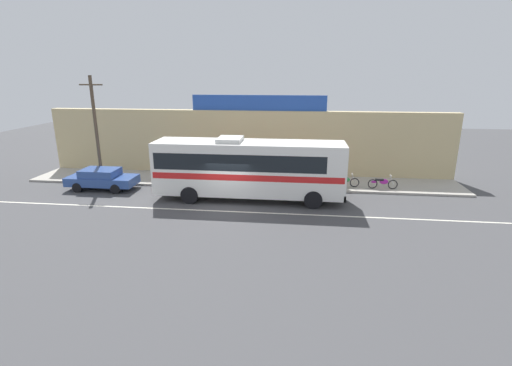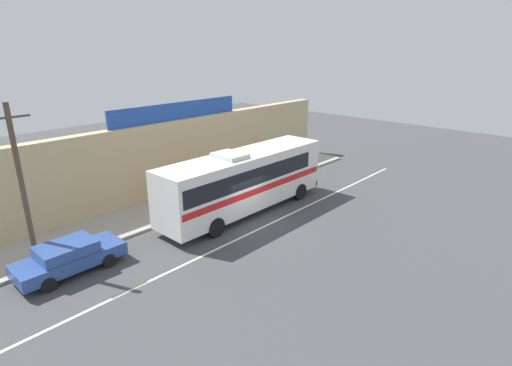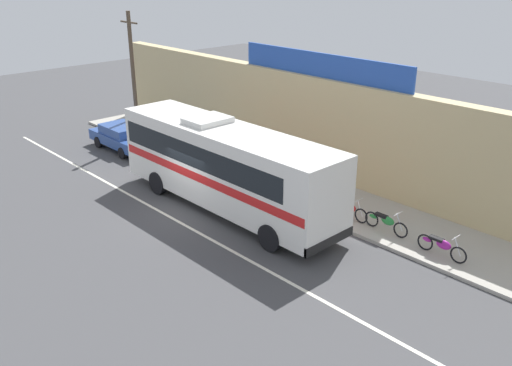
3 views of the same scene
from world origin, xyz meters
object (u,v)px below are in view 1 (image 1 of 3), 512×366
Objects in this scene: utility_pole at (96,128)px; pedestrian_far_left at (223,166)px; motorcycle_green at (318,180)px; pedestrian_near_shop at (266,167)px; motorcycle_orange at (344,181)px; parked_car at (102,178)px; motorcycle_red at (382,183)px; intercity_bus at (248,166)px.

pedestrian_far_left is (8.40, 1.33, -2.77)m from utility_pole.
motorcycle_green is 1.15× the size of pedestrian_far_left.
pedestrian_near_shop is at bearing 7.29° from utility_pole.
pedestrian_near_shop is 3.04m from pedestrian_far_left.
parked_car is at bearing -173.04° from motorcycle_orange.
pedestrian_near_shop is (11.44, 1.46, -2.73)m from utility_pole.
motorcycle_red is at bearing -1.39° from motorcycle_green.
motorcycle_orange is (-2.43, 0.17, 0.00)m from motorcycle_red.
utility_pole is 15.39m from motorcycle_green.
intercity_bus is at bearing -58.38° from pedestrian_far_left.
pedestrian_far_left reaches higher than motorcycle_red.
utility_pole reaches higher than intercity_bus.
pedestrian_far_left reaches higher than motorcycle_green.
pedestrian_far_left reaches higher than parked_car.
intercity_bus reaches higher than motorcycle_red.
motorcycle_red is 1.13× the size of pedestrian_near_shop.
motorcycle_orange is at bearing 6.96° from parked_car.
pedestrian_near_shop is 1.04× the size of pedestrian_far_left.
parked_car is 11.00m from pedestrian_near_shop.
parked_car is (-9.86, 0.93, -1.33)m from intercity_bus.
motorcycle_green and motorcycle_orange have the same top height.
pedestrian_far_left is at bearing 9.01° from utility_pole.
pedestrian_far_left is (-3.03, -0.13, -0.04)m from pedestrian_near_shop.
intercity_bus is 4.05m from pedestrian_near_shop.
motorcycle_green is at bearing -16.59° from pedestrian_near_shop.
motorcycle_orange is (15.92, 1.94, -0.17)m from parked_car.
motorcycle_green is at bearing 1.49° from utility_pole.
motorcycle_red is at bearing 0.87° from utility_pole.
pedestrian_near_shop reaches higher than pedestrian_far_left.
parked_car is 14.31m from motorcycle_green.
motorcycle_orange is 1.19× the size of pedestrian_far_left.
motorcycle_red is (8.48, 2.70, -1.50)m from intercity_bus.
parked_car reaches higher than motorcycle_orange.
intercity_bus reaches higher than motorcycle_orange.
utility_pole is 4.42× the size of pedestrian_far_left.
utility_pole is 4.26× the size of pedestrian_near_shop.
motorcycle_red is at bearing -5.52° from pedestrian_far_left.
pedestrian_near_shop is (-7.75, 1.17, 0.55)m from motorcycle_red.
utility_pole reaches higher than pedestrian_far_left.
utility_pole is at bearing -172.71° from pedestrian_near_shop.
intercity_bus reaches higher than motorcycle_green.
utility_pole is 3.85× the size of motorcycle_green.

